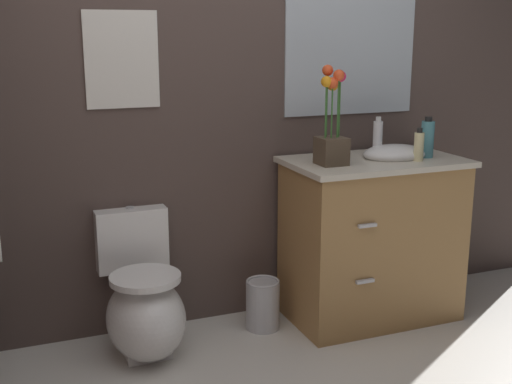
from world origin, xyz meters
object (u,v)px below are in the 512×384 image
(flower_vase, at_px, (332,131))
(lotion_bottle, at_px, (378,138))
(soap_bottle, at_px, (419,146))
(trash_bin, at_px, (263,304))
(toilet, at_px, (144,306))
(hand_wash_bottle, at_px, (427,139))
(wall_poster, at_px, (122,60))
(vanity_cabinet, at_px, (372,237))
(wall_mirror, at_px, (351,51))

(flower_vase, xyz_separation_m, lotion_bottle, (0.35, 0.12, -0.08))
(soap_bottle, xyz_separation_m, lotion_bottle, (-0.12, 0.20, 0.02))
(lotion_bottle, xyz_separation_m, trash_bin, (-0.68, -0.01, -0.85))
(toilet, bearing_deg, hand_wash_bottle, -3.19)
(trash_bin, relative_size, wall_poster, 0.58)
(lotion_bottle, xyz_separation_m, hand_wash_bottle, (0.22, -0.14, 0.00))
(lotion_bottle, bearing_deg, vanity_cabinet, -125.57)
(toilet, xyz_separation_m, soap_bottle, (1.45, -0.15, 0.73))
(vanity_cabinet, relative_size, lotion_bottle, 5.04)
(soap_bottle, height_order, wall_mirror, wall_mirror)
(wall_poster, bearing_deg, lotion_bottle, -9.24)
(toilet, relative_size, trash_bin, 2.54)
(soap_bottle, height_order, trash_bin, soap_bottle)
(soap_bottle, relative_size, lotion_bottle, 0.81)
(lotion_bottle, xyz_separation_m, wall_mirror, (-0.06, 0.22, 0.46))
(flower_vase, distance_m, lotion_bottle, 0.38)
(vanity_cabinet, distance_m, lotion_bottle, 0.54)
(flower_vase, bearing_deg, trash_bin, 161.83)
(flower_vase, bearing_deg, toilet, 175.90)
(wall_poster, xyz_separation_m, wall_mirror, (1.27, 0.00, 0.03))
(hand_wash_bottle, bearing_deg, soap_bottle, -146.93)
(toilet, bearing_deg, soap_bottle, -5.93)
(lotion_bottle, relative_size, wall_poster, 0.46)
(flower_vase, bearing_deg, lotion_bottle, 19.37)
(toilet, height_order, trash_bin, toilet)
(hand_wash_bottle, bearing_deg, vanity_cabinet, 167.92)
(soap_bottle, relative_size, trash_bin, 0.64)
(trash_bin, bearing_deg, wall_poster, 160.49)
(toilet, distance_m, soap_bottle, 1.63)
(flower_vase, height_order, hand_wash_bottle, flower_vase)
(flower_vase, relative_size, soap_bottle, 2.89)
(flower_vase, xyz_separation_m, wall_mirror, (0.29, 0.34, 0.38))
(flower_vase, distance_m, hand_wash_bottle, 0.58)
(vanity_cabinet, xyz_separation_m, flower_vase, (-0.29, -0.04, 0.61))
(flower_vase, distance_m, wall_mirror, 0.59)
(toilet, relative_size, vanity_cabinet, 0.64)
(vanity_cabinet, bearing_deg, wall_mirror, 90.51)
(trash_bin, bearing_deg, vanity_cabinet, -5.94)
(wall_mirror, bearing_deg, vanity_cabinet, -89.49)
(soap_bottle, relative_size, wall_mirror, 0.22)
(toilet, relative_size, wall_poster, 1.48)
(lotion_bottle, relative_size, trash_bin, 0.78)
(lotion_bottle, height_order, trash_bin, lotion_bottle)
(flower_vase, bearing_deg, hand_wash_bottle, -1.62)
(hand_wash_bottle, height_order, trash_bin, hand_wash_bottle)
(soap_bottle, relative_size, wall_poster, 0.37)
(lotion_bottle, distance_m, hand_wash_bottle, 0.26)
(soap_bottle, distance_m, wall_mirror, 0.66)
(soap_bottle, distance_m, hand_wash_bottle, 0.12)
(toilet, xyz_separation_m, hand_wash_bottle, (1.55, -0.09, 0.75))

